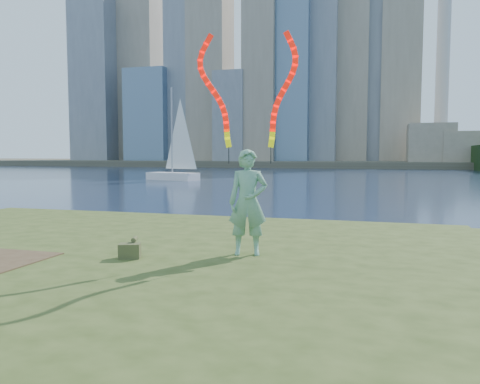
% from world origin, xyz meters
% --- Properties ---
extents(ground, '(320.00, 320.00, 0.00)m').
position_xyz_m(ground, '(0.00, 0.00, 0.00)').
color(ground, '#18243C').
rests_on(ground, ground).
extents(grassy_knoll, '(20.00, 18.00, 0.80)m').
position_xyz_m(grassy_knoll, '(0.00, -2.30, 0.34)').
color(grassy_knoll, '#364418').
rests_on(grassy_knoll, ground).
extents(far_shore, '(320.00, 40.00, 1.20)m').
position_xyz_m(far_shore, '(0.00, 95.00, 0.60)').
color(far_shore, '#4C4738').
rests_on(far_shore, ground).
extents(woman_with_ribbons, '(2.10, 0.68, 4.23)m').
position_xyz_m(woman_with_ribbons, '(2.59, -0.80, 2.19)').
color(woman_with_ribbons, '#186E3B').
rests_on(woman_with_ribbons, grassy_knoll).
extents(canvas_bag, '(0.42, 0.47, 0.34)m').
position_xyz_m(canvas_bag, '(0.71, -1.67, 0.94)').
color(canvas_bag, '#3F4823').
rests_on(canvas_bag, grassy_knoll).
extents(sailboat, '(6.03, 3.60, 9.18)m').
position_xyz_m(sailboat, '(-14.46, 33.93, 1.58)').
color(sailboat, white).
rests_on(sailboat, ground).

